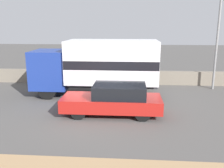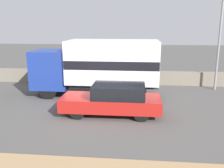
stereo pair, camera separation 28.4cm
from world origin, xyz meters
TOP-DOWN VIEW (x-y plane):
  - ground_plane at (0.00, 0.00)m, footprint 80.00×80.00m
  - stone_wall_backdrop at (0.00, 6.14)m, footprint 60.00×0.35m
  - street_lamp at (6.39, 5.17)m, footprint 0.56×0.28m
  - box_truck at (-0.72, 3.12)m, footprint 7.14×2.56m
  - car_hatchback at (0.32, 0.03)m, footprint 4.54×1.74m

SIDE VIEW (x-z plane):
  - ground_plane at x=0.00m, z-range 0.00..0.00m
  - stone_wall_backdrop at x=0.00m, z-range 0.00..0.94m
  - car_hatchback at x=0.32m, z-range 0.01..1.44m
  - box_truck at x=-0.72m, z-range 0.23..3.43m
  - street_lamp at x=6.39m, z-range 0.53..6.57m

